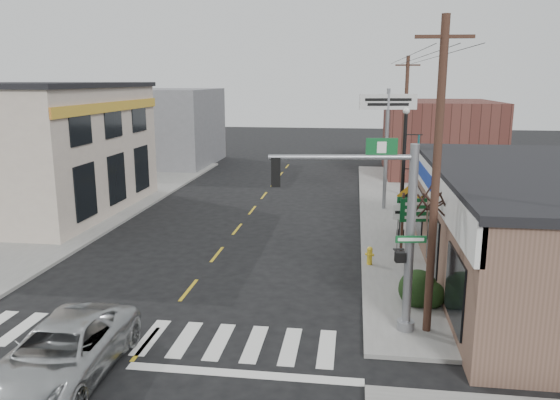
# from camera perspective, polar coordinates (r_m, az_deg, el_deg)

# --- Properties ---
(ground) EXTENTS (140.00, 140.00, 0.00)m
(ground) POSITION_cam_1_polar(r_m,az_deg,el_deg) (16.11, -13.84, -14.38)
(ground) COLOR black
(ground) RESTS_ON ground
(sidewalk_right) EXTENTS (6.00, 38.00, 0.13)m
(sidewalk_right) POSITION_cam_1_polar(r_m,az_deg,el_deg) (27.45, 14.68, -2.96)
(sidewalk_right) COLOR gray
(sidewalk_right) RESTS_ON ground
(sidewalk_left) EXTENTS (6.00, 38.00, 0.13)m
(sidewalk_left) POSITION_cam_1_polar(r_m,az_deg,el_deg) (30.90, -20.63, -1.65)
(sidewalk_left) COLOR gray
(sidewalk_left) RESTS_ON ground
(center_line) EXTENTS (0.12, 56.00, 0.01)m
(center_line) POSITION_cam_1_polar(r_m,az_deg,el_deg) (23.15, -6.60, -5.66)
(center_line) COLOR gold
(center_line) RESTS_ON ground
(crosswalk) EXTENTS (11.00, 2.20, 0.01)m
(crosswalk) POSITION_cam_1_polar(r_m,az_deg,el_deg) (16.44, -13.32, -13.76)
(crosswalk) COLOR silver
(crosswalk) RESTS_ON ground
(left_building) EXTENTS (12.00, 12.00, 6.80)m
(left_building) POSITION_cam_1_polar(r_m,az_deg,el_deg) (33.24, -26.36, 4.66)
(left_building) COLOR #C2B2A1
(left_building) RESTS_ON ground
(bldg_distant_right) EXTENTS (8.00, 10.00, 5.60)m
(bldg_distant_right) POSITION_cam_1_polar(r_m,az_deg,el_deg) (43.98, 16.24, 6.27)
(bldg_distant_right) COLOR #572E27
(bldg_distant_right) RESTS_ON ground
(bldg_distant_left) EXTENTS (9.00, 10.00, 6.40)m
(bldg_distant_left) POSITION_cam_1_polar(r_m,az_deg,el_deg) (48.40, -12.38, 7.48)
(bldg_distant_left) COLOR slate
(bldg_distant_left) RESTS_ON ground
(suv) EXTENTS (2.48, 5.15, 1.41)m
(suv) POSITION_cam_1_polar(r_m,az_deg,el_deg) (14.71, -21.83, -14.59)
(suv) COLOR #A5A8AA
(suv) RESTS_ON ground
(traffic_signal_pole) EXTENTS (4.36, 0.37, 5.52)m
(traffic_signal_pole) POSITION_cam_1_polar(r_m,az_deg,el_deg) (15.41, 11.12, -1.86)
(traffic_signal_pole) COLOR gray
(traffic_signal_pole) RESTS_ON sidewalk_right
(guide_sign) EXTENTS (1.52, 0.13, 2.66)m
(guide_sign) POSITION_cam_1_polar(r_m,az_deg,el_deg) (22.38, 14.28, -1.68)
(guide_sign) COLOR #452B20
(guide_sign) RESTS_ON sidewalk_right
(fire_hydrant) EXTENTS (0.22, 0.22, 0.71)m
(fire_hydrant) POSITION_cam_1_polar(r_m,az_deg,el_deg) (21.59, 9.35, -5.67)
(fire_hydrant) COLOR yellow
(fire_hydrant) RESTS_ON sidewalk_right
(ped_crossing_sign) EXTENTS (1.02, 0.07, 2.63)m
(ped_crossing_sign) POSITION_cam_1_polar(r_m,az_deg,el_deg) (24.20, 13.23, -0.37)
(ped_crossing_sign) COLOR gray
(ped_crossing_sign) RESTS_ON sidewalk_right
(lamp_post) EXTENTS (0.76, 0.60, 5.87)m
(lamp_post) POSITION_cam_1_polar(r_m,az_deg,el_deg) (24.96, 12.94, 3.75)
(lamp_post) COLOR black
(lamp_post) RESTS_ON sidewalk_right
(dance_center_sign) EXTENTS (3.10, 0.19, 6.58)m
(dance_center_sign) POSITION_cam_1_polar(r_m,az_deg,el_deg) (30.34, 11.17, 8.33)
(dance_center_sign) COLOR gray
(dance_center_sign) RESTS_ON sidewalk_right
(bare_tree) EXTENTS (2.28, 2.28, 4.56)m
(bare_tree) POSITION_cam_1_polar(r_m,az_deg,el_deg) (17.55, 15.83, 0.61)
(bare_tree) COLOR black
(bare_tree) RESTS_ON sidewalk_right
(shrub_front) EXTENTS (1.26, 1.26, 0.95)m
(shrub_front) POSITION_cam_1_polar(r_m,az_deg,el_deg) (18.28, 14.24, -9.01)
(shrub_front) COLOR #1A3816
(shrub_front) RESTS_ON sidewalk_right
(shrub_back) EXTENTS (1.22, 1.22, 0.92)m
(shrub_back) POSITION_cam_1_polar(r_m,az_deg,el_deg) (21.89, 17.69, -5.66)
(shrub_back) COLOR black
(shrub_back) RESTS_ON sidewalk_right
(utility_pole_near) EXTENTS (1.51, 0.23, 8.69)m
(utility_pole_near) POSITION_cam_1_polar(r_m,az_deg,el_deg) (15.34, 15.98, 2.26)
(utility_pole_near) COLOR #472920
(utility_pole_near) RESTS_ON sidewalk_right
(utility_pole_far) EXTENTS (1.47, 0.22, 8.44)m
(utility_pole_far) POSITION_cam_1_polar(r_m,az_deg,el_deg) (34.32, 12.92, 7.62)
(utility_pole_far) COLOR #463223
(utility_pole_far) RESTS_ON sidewalk_right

